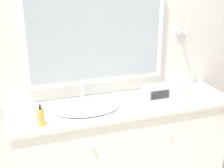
{
  "coord_description": "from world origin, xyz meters",
  "views": [
    {
      "loc": [
        -0.87,
        -2.04,
        2.02
      ],
      "look_at": [
        -0.1,
        0.3,
        1.07
      ],
      "focal_mm": 50.0,
      "sensor_mm": 36.0,
      "label": 1
    }
  ],
  "objects_px": {
    "sink_basin": "(88,108)",
    "picture_frame": "(185,92)",
    "appliance_box": "(157,92)",
    "soap_bottle": "(41,117)"
  },
  "relations": [
    {
      "from": "sink_basin",
      "to": "picture_frame",
      "type": "distance_m",
      "value": 0.9
    },
    {
      "from": "appliance_box",
      "to": "sink_basin",
      "type": "bearing_deg",
      "value": -177.09
    },
    {
      "from": "soap_bottle",
      "to": "appliance_box",
      "type": "height_order",
      "value": "soap_bottle"
    },
    {
      "from": "soap_bottle",
      "to": "appliance_box",
      "type": "relative_size",
      "value": 0.69
    },
    {
      "from": "sink_basin",
      "to": "picture_frame",
      "type": "relative_size",
      "value": 3.79
    },
    {
      "from": "sink_basin",
      "to": "picture_frame",
      "type": "xyz_separation_m",
      "value": [
        0.9,
        -0.05,
        0.05
      ]
    },
    {
      "from": "soap_bottle",
      "to": "sink_basin",
      "type": "bearing_deg",
      "value": 20.03
    },
    {
      "from": "sink_basin",
      "to": "picture_frame",
      "type": "height_order",
      "value": "sink_basin"
    },
    {
      "from": "soap_bottle",
      "to": "appliance_box",
      "type": "bearing_deg",
      "value": 9.62
    },
    {
      "from": "sink_basin",
      "to": "soap_bottle",
      "type": "relative_size",
      "value": 3.08
    }
  ]
}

